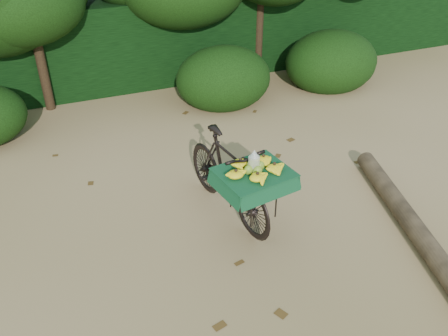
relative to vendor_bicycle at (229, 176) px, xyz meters
name	(u,v)px	position (x,y,z in m)	size (l,w,h in m)	color
ground	(241,257)	(-0.20, -0.89, -0.61)	(80.00, 80.00, 0.00)	tan
vendor_bicycle	(229,176)	(0.00, 0.00, 0.00)	(1.01, 2.03, 1.20)	black
fallen_log	(417,232)	(2.02, -1.44, -0.48)	(0.26, 0.26, 3.58)	brown
hedge_backdrop	(125,39)	(-0.20, 5.41, 0.29)	(26.00, 1.80, 1.80)	black
bush_clumps	(175,89)	(0.30, 3.41, -0.16)	(8.80, 1.70, 0.90)	black
leaf_litter	(222,225)	(-0.20, -0.24, -0.60)	(7.00, 7.30, 0.01)	#4E3314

